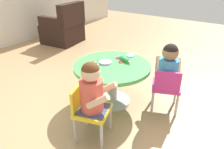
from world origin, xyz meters
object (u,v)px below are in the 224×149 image
at_px(armchair_dark, 64,29).
at_px(rolling_pin, 125,59).
at_px(craft_table, 112,74).
at_px(child_chair_right, 166,87).
at_px(seated_child_right, 168,67).
at_px(craft_scissors, 96,62).
at_px(seated_child_left, 92,89).
at_px(child_chair_left, 89,110).

xyz_separation_m(armchair_dark, rolling_pin, (-1.12, -2.22, 0.21)).
relative_size(craft_table, child_chair_right, 1.64).
height_order(armchair_dark, rolling_pin, armchair_dark).
height_order(craft_table, rolling_pin, rolling_pin).
bearing_deg(seated_child_right, craft_scissors, 111.21).
distance_m(seated_child_left, craft_scissors, 0.66).
bearing_deg(armchair_dark, child_chair_right, -111.71).
height_order(child_chair_left, seated_child_right, seated_child_right).
relative_size(seated_child_left, craft_scissors, 3.76).
relative_size(child_chair_right, armchair_dark, 0.63).
bearing_deg(seated_child_left, craft_table, 18.23).
height_order(seated_child_left, rolling_pin, seated_child_left).
distance_m(child_chair_left, seated_child_right, 0.96).
bearing_deg(seated_child_right, child_chair_right, -157.54).
bearing_deg(craft_scissors, seated_child_left, -144.18).
height_order(seated_child_right, rolling_pin, seated_child_right).
height_order(child_chair_left, craft_scissors, child_chair_left).
relative_size(craft_table, armchair_dark, 1.03).
bearing_deg(craft_table, seated_child_right, -67.06).
bearing_deg(child_chair_right, seated_child_right, 22.46).
bearing_deg(craft_scissors, armchair_dark, 55.46).
relative_size(seated_child_left, child_chair_right, 0.95).
height_order(seated_child_right, armchair_dark, armchair_dark).
bearing_deg(craft_scissors, child_chair_left, -147.54).
bearing_deg(seated_child_left, craft_scissors, 35.82).
relative_size(child_chair_left, armchair_dark, 0.63).
distance_m(craft_table, seated_child_right, 0.64).
bearing_deg(seated_child_left, child_chair_right, -26.30).
xyz_separation_m(child_chair_left, seated_child_left, (0.01, -0.04, 0.23)).
bearing_deg(seated_child_left, rolling_pin, 9.43).
height_order(seated_child_left, child_chair_right, seated_child_left).
distance_m(craft_table, craft_scissors, 0.23).
bearing_deg(craft_table, armchair_dark, 58.96).
height_order(child_chair_right, craft_scissors, child_chair_right).
relative_size(child_chair_left, craft_scissors, 3.95).
xyz_separation_m(child_chair_left, seated_child_right, (0.84, -0.41, 0.23)).
xyz_separation_m(child_chair_left, rolling_pin, (0.77, 0.09, 0.22)).
bearing_deg(seated_child_left, armchair_dark, 51.24).
xyz_separation_m(child_chair_left, craft_scissors, (0.55, 0.35, 0.20)).
xyz_separation_m(craft_table, child_chair_left, (-0.60, -0.16, -0.07)).
bearing_deg(seated_child_right, rolling_pin, 98.25).
bearing_deg(rolling_pin, child_chair_left, -173.50).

